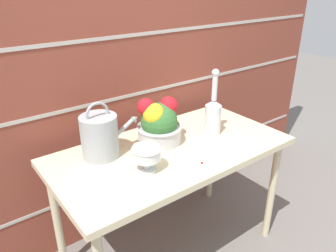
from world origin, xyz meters
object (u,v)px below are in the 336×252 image
object	(u,v)px
crystal_pedestal_bowl	(147,155)
glass_decanter	(213,114)
flower_planter	(159,123)
watering_can	(100,136)

from	to	relation	value
crystal_pedestal_bowl	glass_decanter	distance (m)	0.54
flower_planter	crystal_pedestal_bowl	bearing A→B (deg)	-136.88
watering_can	glass_decanter	size ratio (longest dim) A/B	0.85
flower_planter	glass_decanter	xyz separation A→B (m)	(0.32, -0.10, 0.01)
watering_can	crystal_pedestal_bowl	distance (m)	0.28
crystal_pedestal_bowl	watering_can	bearing A→B (deg)	113.04
crystal_pedestal_bowl	flower_planter	distance (m)	0.30
crystal_pedestal_bowl	flower_planter	world-z (taller)	flower_planter
watering_can	glass_decanter	world-z (taller)	glass_decanter
flower_planter	glass_decanter	bearing A→B (deg)	-17.42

